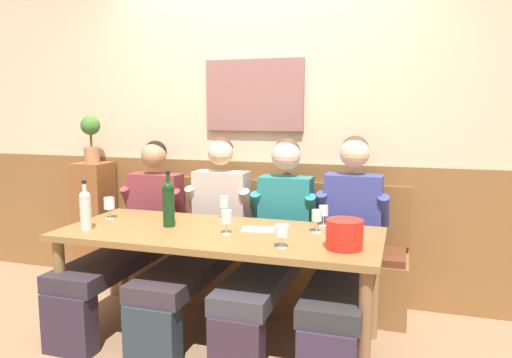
# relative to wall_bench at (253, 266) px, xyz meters

# --- Properties ---
(ground_plane) EXTENTS (6.80, 6.80, 0.02)m
(ground_plane) POSITION_rel_wall_bench_xyz_m (0.00, -0.83, -0.29)
(ground_plane) COLOR #946E50
(ground_plane) RESTS_ON ground
(room_wall_back) EXTENTS (6.80, 0.12, 2.80)m
(room_wall_back) POSITION_rel_wall_bench_xyz_m (-0.00, 0.26, 1.12)
(room_wall_back) COLOR beige
(room_wall_back) RESTS_ON ground
(wood_wainscot_panel) EXTENTS (6.80, 0.03, 1.08)m
(wood_wainscot_panel) POSITION_rel_wall_bench_xyz_m (0.00, 0.21, 0.26)
(wood_wainscot_panel) COLOR brown
(wood_wainscot_panel) RESTS_ON ground
(wall_bench) EXTENTS (2.32, 0.42, 0.94)m
(wall_bench) POSITION_rel_wall_bench_xyz_m (0.00, 0.00, 0.00)
(wall_bench) COLOR brown
(wall_bench) RESTS_ON ground
(dining_table) EXTENTS (2.02, 0.84, 0.74)m
(dining_table) POSITION_rel_wall_bench_xyz_m (0.00, -0.70, 0.38)
(dining_table) COLOR olive
(dining_table) RESTS_ON ground
(person_center_right_seat) EXTENTS (0.53, 1.28, 1.25)m
(person_center_right_seat) POSITION_rel_wall_bench_xyz_m (-0.83, -0.40, 0.31)
(person_center_right_seat) COLOR #2F2534
(person_center_right_seat) RESTS_ON ground
(person_center_left_seat) EXTENTS (0.52, 1.28, 1.29)m
(person_center_left_seat) POSITION_rel_wall_bench_xyz_m (-0.25, -0.39, 0.33)
(person_center_left_seat) COLOR #27333C
(person_center_left_seat) RESTS_ON ground
(person_right_seat) EXTENTS (0.49, 1.29, 1.29)m
(person_right_seat) POSITION_rel_wall_bench_xyz_m (0.26, -0.37, 0.35)
(person_right_seat) COLOR #332434
(person_right_seat) RESTS_ON ground
(person_left_seat) EXTENTS (0.50, 1.28, 1.32)m
(person_left_seat) POSITION_rel_wall_bench_xyz_m (0.76, -0.37, 0.35)
(person_left_seat) COLOR #322940
(person_left_seat) RESTS_ON ground
(ice_bucket) EXTENTS (0.20, 0.20, 0.16)m
(ice_bucket) POSITION_rel_wall_bench_xyz_m (0.80, -0.85, 0.54)
(ice_bucket) COLOR red
(ice_bucket) RESTS_ON dining_table
(wine_bottle_green_tall) EXTENTS (0.07, 0.07, 0.32)m
(wine_bottle_green_tall) POSITION_rel_wall_bench_xyz_m (-0.82, -0.92, 0.59)
(wine_bottle_green_tall) COLOR silver
(wine_bottle_green_tall) RESTS_ON dining_table
(wine_bottle_clear_water) EXTENTS (0.08, 0.08, 0.37)m
(wine_bottle_clear_water) POSITION_rel_wall_bench_xyz_m (-0.36, -0.68, 0.62)
(wine_bottle_clear_water) COLOR #143617
(wine_bottle_clear_water) RESTS_ON dining_table
(wine_glass_center_rear) EXTENTS (0.07, 0.07, 0.15)m
(wine_glass_center_rear) POSITION_rel_wall_bench_xyz_m (0.07, -0.76, 0.56)
(wine_glass_center_rear) COLOR silver
(wine_glass_center_rear) RESTS_ON dining_table
(wine_glass_mid_right) EXTENTS (0.07, 0.07, 0.16)m
(wine_glass_mid_right) POSITION_rel_wall_bench_xyz_m (-0.09, -0.38, 0.57)
(wine_glass_mid_right) COLOR silver
(wine_glass_mid_right) RESTS_ON dining_table
(wine_glass_near_bucket) EXTENTS (0.06, 0.06, 0.14)m
(wine_glass_near_bucket) POSITION_rel_wall_bench_xyz_m (0.60, -0.37, 0.55)
(wine_glass_near_bucket) COLOR silver
(wine_glass_near_bucket) RESTS_ON dining_table
(wine_glass_right_end) EXTENTS (0.07, 0.07, 0.14)m
(wine_glass_right_end) POSITION_rel_wall_bench_xyz_m (0.59, -0.55, 0.56)
(wine_glass_right_end) COLOR silver
(wine_glass_right_end) RESTS_ON dining_table
(wine_glass_center_front) EXTENTS (0.07, 0.07, 0.15)m
(wine_glass_center_front) POSITION_rel_wall_bench_xyz_m (-0.86, -0.60, 0.56)
(wine_glass_center_front) COLOR silver
(wine_glass_center_front) RESTS_ON dining_table
(wine_glass_mid_left) EXTENTS (0.08, 0.08, 0.13)m
(wine_glass_mid_left) POSITION_rel_wall_bench_xyz_m (0.47, -0.94, 0.55)
(wine_glass_mid_left) COLOR silver
(wine_glass_mid_left) RESTS_ON dining_table
(tasting_sheet_left_guest) EXTENTS (0.24, 0.19, 0.00)m
(tasting_sheet_left_guest) POSITION_rel_wall_bench_xyz_m (0.22, -0.58, 0.46)
(tasting_sheet_left_guest) COLOR white
(tasting_sheet_left_guest) RESTS_ON dining_table
(corner_pedestal) EXTENTS (0.28, 0.28, 1.05)m
(corner_pedestal) POSITION_rel_wall_bench_xyz_m (-1.46, 0.03, 0.24)
(corner_pedestal) COLOR brown
(corner_pedestal) RESTS_ON ground
(potted_plant) EXTENTS (0.16, 0.16, 0.40)m
(potted_plant) POSITION_rel_wall_bench_xyz_m (-1.46, 0.03, 1.00)
(potted_plant) COLOR #A7734A
(potted_plant) RESTS_ON corner_pedestal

